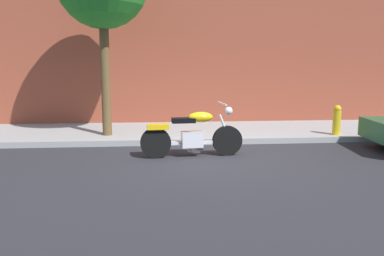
{
  "coord_description": "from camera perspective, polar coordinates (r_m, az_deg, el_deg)",
  "views": [
    {
      "loc": [
        -1.05,
        -7.86,
        1.95
      ],
      "look_at": [
        -0.36,
        0.23,
        0.61
      ],
      "focal_mm": 36.82,
      "sensor_mm": 36.0,
      "label": 1
    }
  ],
  "objects": [
    {
      "name": "ground_plane",
      "position": [
        8.16,
        2.69,
        -4.47
      ],
      "size": [
        60.0,
        60.0,
        0.0
      ],
      "primitive_type": "plane",
      "color": "#28282D"
    },
    {
      "name": "sidewalk",
      "position": [
        10.91,
        0.74,
        -0.57
      ],
      "size": [
        18.24,
        2.9,
        0.14
      ],
      "primitive_type": "cube",
      "color": "#979797",
      "rests_on": "ground"
    },
    {
      "name": "motorcycle",
      "position": [
        8.26,
        -0.02,
        -1.01
      ],
      "size": [
        2.17,
        0.7,
        1.14
      ],
      "color": "black",
      "rests_on": "ground"
    },
    {
      "name": "fire_hydrant",
      "position": [
        10.7,
        20.22,
        0.75
      ],
      "size": [
        0.2,
        0.2,
        0.91
      ],
      "color": "gold",
      "rests_on": "ground"
    }
  ]
}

